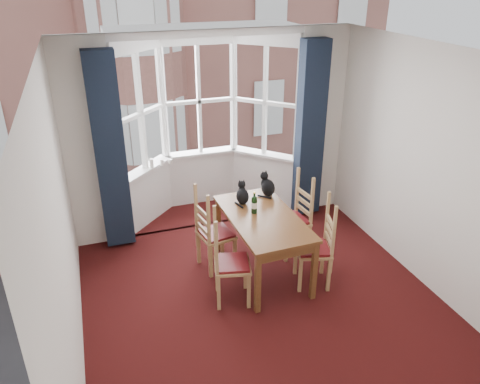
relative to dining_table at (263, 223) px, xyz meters
name	(u,v)px	position (x,y,z in m)	size (l,w,h in m)	color
floor	(271,315)	(-0.21, -0.82, -0.70)	(4.50, 4.50, 0.00)	black
ceiling	(280,59)	(-0.21, -0.82, 2.10)	(4.50, 4.50, 0.00)	white
wall_left	(61,238)	(-2.21, -0.82, 0.70)	(4.50, 4.50, 0.00)	silver
wall_right	(441,177)	(1.79, -0.82, 0.70)	(4.50, 4.50, 0.00)	silver
wall_near	(425,373)	(-0.21, -3.07, 0.70)	(4.00, 4.00, 0.00)	silver
wall_back_pier_left	(90,147)	(-1.86, 1.43, 0.70)	(0.70, 0.12, 2.80)	silver
wall_back_pier_right	(319,123)	(1.44, 1.43, 0.70)	(0.70, 0.12, 2.80)	silver
bay_window	(204,124)	(-0.21, 1.94, 0.70)	(2.76, 0.94, 2.80)	white
curtain_left	(110,154)	(-1.63, 1.25, 0.65)	(0.38, 0.22, 2.60)	black
curtain_right	(310,131)	(1.21, 1.25, 0.65)	(0.38, 0.22, 2.60)	black
dining_table	(263,223)	(0.00, 0.00, 0.00)	(0.84, 1.51, 0.80)	brown
chair_left_near	(224,265)	(-0.61, -0.37, -0.23)	(0.49, 0.50, 0.92)	tan
chair_left_far	(210,236)	(-0.60, 0.29, -0.23)	(0.47, 0.48, 0.92)	tan
chair_right_near	(321,249)	(0.58, -0.43, -0.23)	(0.50, 0.51, 0.92)	tan
chair_right_far	(297,220)	(0.62, 0.31, -0.23)	(0.44, 0.46, 0.92)	tan
cat_left	(242,195)	(-0.12, 0.42, 0.21)	(0.19, 0.24, 0.30)	black
cat_right	(268,186)	(0.27, 0.53, 0.22)	(0.24, 0.28, 0.33)	black
wine_bottle	(254,204)	(-0.07, 0.12, 0.22)	(0.07, 0.07, 0.28)	black
candle_tall	(152,163)	(-1.04, 1.78, 0.23)	(0.06, 0.06, 0.13)	white
candle_short	(162,162)	(-0.89, 1.81, 0.21)	(0.06, 0.06, 0.09)	white
candle_extra	(170,162)	(-0.76, 1.83, 0.20)	(0.05, 0.05, 0.07)	white
street	(107,106)	(-0.21, 31.43, -6.70)	(80.00, 80.00, 0.00)	#333335
tenement_building	(122,27)	(-0.21, 13.19, 0.89)	(18.40, 7.80, 15.20)	#A26153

